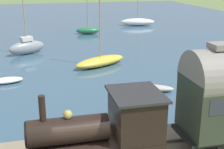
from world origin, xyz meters
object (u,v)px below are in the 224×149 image
Objects in this scene: steam_locomotive at (109,124)px; rowboat_far_out at (6,80)px; sailboat_white at (138,22)px; sailboat_yellow at (100,61)px; sailboat_green at (88,30)px; sailboat_gray at (27,47)px; rowboat_near_shore at (153,88)px.

steam_locomotive reaches higher than rowboat_far_out.
rowboat_far_out is at bearing 154.17° from sailboat_white.
sailboat_green is at bearing -32.18° from sailboat_yellow.
sailboat_yellow is 3.15× the size of rowboat_far_out.
sailboat_green is 12.81m from sailboat_gray.
rowboat_far_out is (-19.16, 9.41, -0.33)m from sailboat_green.
sailboat_green is 2.89× the size of rowboat_far_out.
sailboat_white is at bearing -77.27° from sailboat_gray.
rowboat_far_out is at bearing 22.25° from steam_locomotive.
sailboat_green is at bearing 132.52° from sailboat_white.
steam_locomotive is at bearing 171.42° from sailboat_white.
sailboat_white is 2.96× the size of rowboat_near_shore.
steam_locomotive reaches higher than rowboat_near_shore.
rowboat_near_shore is at bearing 175.25° from sailboat_white.
sailboat_gray is 0.72× the size of sailboat_white.
sailboat_yellow is at bearing -162.76° from sailboat_gray.
sailboat_yellow is (-6.18, -6.59, -0.29)m from sailboat_gray.
steam_locomotive is 2.20× the size of rowboat_far_out.
sailboat_gray is 16.10m from rowboat_near_shore.
rowboat_near_shore is (8.55, -5.16, -1.96)m from steam_locomotive.
sailboat_gray is 23.11m from sailboat_white.
rowboat_far_out is at bearing 83.52° from sailboat_yellow.
sailboat_gray reaches higher than rowboat_near_shore.
steam_locomotive is 39.77m from sailboat_white.
sailboat_yellow is 7.56m from rowboat_near_shore.
sailboat_gray is (21.91, 3.82, -1.42)m from steam_locomotive.
sailboat_yellow reaches higher than sailboat_green.
sailboat_yellow is (15.72, -2.77, -1.72)m from steam_locomotive.
sailboat_green is at bearing 25.94° from rowboat_near_shore.
sailboat_green is (31.89, -4.21, -1.64)m from steam_locomotive.
sailboat_gray is at bearing -17.54° from rowboat_far_out.
steam_locomotive is 22.28m from sailboat_gray.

